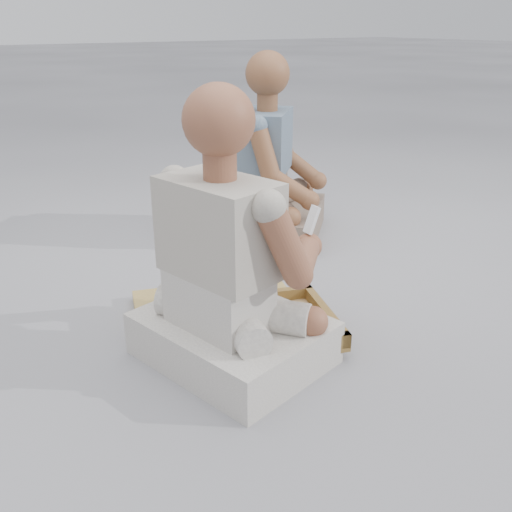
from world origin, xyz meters
TOP-DOWN VIEW (x-y plane):
  - ground at (0.00, 0.00)m, footprint 60.00×60.00m
  - carved_panel at (-0.22, 0.33)m, footprint 0.77×0.63m
  - tool_tray at (-0.19, 0.03)m, footprint 0.65×0.58m
  - chisel_0 at (-0.08, -0.01)m, footprint 0.14×0.19m
  - chisel_1 at (-0.10, 0.05)m, footprint 0.12×0.20m
  - chisel_2 at (-0.03, 0.03)m, footprint 0.19×0.15m
  - chisel_3 at (-0.19, -0.13)m, footprint 0.15×0.18m
  - chisel_4 at (-0.04, 0.07)m, footprint 0.06×0.22m
  - chisel_5 at (-0.26, -0.14)m, footprint 0.06×0.22m
  - chisel_6 at (-0.21, 0.03)m, footprint 0.17×0.17m
  - chisel_7 at (-0.20, -0.03)m, footprint 0.16×0.17m
  - chisel_8 at (-0.07, 0.02)m, footprint 0.17×0.17m
  - chisel_9 at (-0.25, 0.10)m, footprint 0.07×0.22m
  - chisel_10 at (-0.12, 0.06)m, footprint 0.20×0.13m
  - chisel_11 at (-0.22, 0.09)m, footprint 0.22×0.07m
  - wood_chip_0 at (-0.52, 0.40)m, footprint 0.02×0.02m
  - wood_chip_1 at (0.06, -0.13)m, footprint 0.02×0.02m
  - wood_chip_2 at (-0.25, 0.23)m, footprint 0.02×0.02m
  - wood_chip_3 at (-0.03, -0.00)m, footprint 0.02×0.02m
  - wood_chip_4 at (0.11, 0.32)m, footprint 0.02×0.02m
  - wood_chip_5 at (-0.03, 0.19)m, footprint 0.02×0.02m
  - wood_chip_6 at (-0.25, -0.23)m, footprint 0.02×0.02m
  - wood_chip_7 at (-0.52, 0.25)m, footprint 0.02×0.02m
  - wood_chip_8 at (-0.31, 0.15)m, footprint 0.02×0.02m
  - wood_chip_9 at (-0.46, 0.20)m, footprint 0.02×0.02m
  - wood_chip_10 at (-0.33, -0.27)m, footprint 0.02×0.02m
  - wood_chip_11 at (-0.10, 0.30)m, footprint 0.02×0.02m
  - wood_chip_12 at (-0.36, 0.29)m, footprint 0.02×0.02m
  - wood_chip_13 at (-0.01, -0.16)m, footprint 0.02×0.02m
  - craftsman at (-0.34, -0.00)m, footprint 0.72×0.73m
  - companion at (0.52, 1.00)m, footprint 0.82×0.82m
  - mobile_phone at (0.03, 0.02)m, footprint 0.05×0.05m

SIDE VIEW (x-z plane):
  - ground at x=0.00m, z-range 0.00..0.00m
  - wood_chip_0 at x=-0.52m, z-range 0.00..0.00m
  - wood_chip_1 at x=0.06m, z-range 0.00..0.00m
  - wood_chip_2 at x=-0.25m, z-range 0.00..0.00m
  - wood_chip_3 at x=-0.03m, z-range 0.00..0.00m
  - wood_chip_4 at x=0.11m, z-range 0.00..0.00m
  - wood_chip_5 at x=-0.03m, z-range 0.00..0.00m
  - wood_chip_6 at x=-0.25m, z-range 0.00..0.00m
  - wood_chip_7 at x=-0.52m, z-range 0.00..0.00m
  - wood_chip_8 at x=-0.31m, z-range 0.00..0.00m
  - wood_chip_9 at x=-0.46m, z-range 0.00..0.00m
  - wood_chip_10 at x=-0.33m, z-range 0.00..0.00m
  - wood_chip_11 at x=-0.10m, z-range 0.00..0.00m
  - wood_chip_12 at x=-0.36m, z-range 0.00..0.00m
  - wood_chip_13 at x=-0.01m, z-range 0.00..0.00m
  - carved_panel at x=-0.22m, z-range 0.00..0.04m
  - tool_tray at x=-0.19m, z-range 0.03..0.10m
  - chisel_7 at x=-0.20m, z-range 0.06..0.08m
  - chisel_5 at x=-0.26m, z-range 0.07..0.09m
  - chisel_0 at x=-0.08m, z-range 0.07..0.09m
  - chisel_2 at x=-0.03m, z-range 0.07..0.09m
  - chisel_1 at x=-0.10m, z-range 0.07..0.09m
  - chisel_9 at x=-0.25m, z-range 0.07..0.09m
  - chisel_4 at x=-0.04m, z-range 0.07..0.09m
  - chisel_10 at x=-0.12m, z-range 0.07..0.09m
  - chisel_3 at x=-0.19m, z-range 0.07..0.10m
  - chisel_8 at x=-0.07m, z-range 0.07..0.10m
  - chisel_11 at x=-0.22m, z-range 0.08..0.10m
  - chisel_6 at x=-0.21m, z-range 0.08..0.10m
  - craftsman at x=-0.34m, z-range -0.16..0.82m
  - companion at x=0.52m, z-range -0.17..0.84m
  - mobile_phone at x=0.03m, z-range 0.41..0.51m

